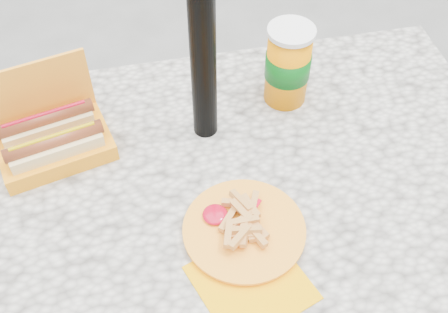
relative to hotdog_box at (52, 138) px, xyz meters
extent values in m
cube|color=beige|center=(0.31, -0.16, -0.07)|extent=(1.20, 0.80, 0.05)
cylinder|color=black|center=(-0.19, 0.14, -0.44)|extent=(0.07, 0.07, 0.70)
cylinder|color=black|center=(0.81, 0.14, -0.44)|extent=(0.07, 0.07, 0.70)
cube|color=orange|center=(0.00, -0.01, -0.02)|extent=(0.25, 0.19, 0.04)
cube|color=orange|center=(-0.01, 0.06, 0.07)|extent=(0.21, 0.06, 0.14)
cube|color=#E8D487|center=(0.01, -0.04, 0.00)|extent=(0.19, 0.09, 0.05)
cylinder|color=brown|center=(0.01, -0.04, 0.03)|extent=(0.19, 0.07, 0.03)
cylinder|color=#BA9700|center=(0.01, -0.04, 0.04)|extent=(0.16, 0.05, 0.01)
cube|color=#E8D487|center=(-0.01, 0.03, 0.00)|extent=(0.19, 0.09, 0.05)
cylinder|color=brown|center=(-0.01, 0.03, 0.03)|extent=(0.19, 0.07, 0.03)
cylinder|color=#AF0720|center=(-0.01, 0.03, 0.04)|extent=(0.16, 0.05, 0.01)
cube|color=#FFAC00|center=(0.32, -0.37, -0.04)|extent=(0.22, 0.22, 0.00)
cylinder|color=orange|center=(0.33, -0.27, -0.03)|extent=(0.21, 0.21, 0.01)
cylinder|color=orange|center=(0.33, -0.27, -0.03)|extent=(0.22, 0.22, 0.01)
cube|color=#E09352|center=(0.34, -0.28, -0.02)|extent=(0.02, 0.05, 0.01)
cube|color=#E09352|center=(0.33, -0.25, 0.00)|extent=(0.03, 0.05, 0.01)
cube|color=#E09352|center=(0.33, -0.26, -0.01)|extent=(0.05, 0.03, 0.01)
cube|color=#E09352|center=(0.31, -0.30, 0.00)|extent=(0.05, 0.04, 0.01)
cube|color=#E09352|center=(0.32, -0.22, -0.01)|extent=(0.05, 0.03, 0.01)
cube|color=#E09352|center=(0.34, -0.30, -0.01)|extent=(0.03, 0.05, 0.01)
cube|color=#E09352|center=(0.33, -0.23, 0.00)|extent=(0.04, 0.05, 0.01)
cube|color=#E09352|center=(0.35, -0.28, -0.01)|extent=(0.04, 0.05, 0.01)
cube|color=#E09352|center=(0.30, -0.29, 0.00)|extent=(0.03, 0.05, 0.01)
cube|color=#E09352|center=(0.33, -0.27, -0.01)|extent=(0.05, 0.01, 0.01)
cube|color=#E09352|center=(0.33, -0.27, -0.01)|extent=(0.04, 0.05, 0.01)
cube|color=#E09352|center=(0.30, -0.25, -0.02)|extent=(0.04, 0.05, 0.01)
cube|color=#E09352|center=(0.36, -0.23, -0.01)|extent=(0.03, 0.05, 0.01)
cube|color=#E09352|center=(0.32, -0.29, -0.01)|extent=(0.05, 0.02, 0.01)
cube|color=#E09352|center=(0.33, -0.29, 0.00)|extent=(0.05, 0.02, 0.01)
cube|color=#E09352|center=(0.33, -0.26, -0.01)|extent=(0.05, 0.03, 0.01)
cube|color=#E09352|center=(0.34, -0.27, -0.01)|extent=(0.02, 0.05, 0.01)
cube|color=#E09352|center=(0.33, -0.29, -0.01)|extent=(0.03, 0.05, 0.01)
cube|color=#E09352|center=(0.35, -0.24, -0.01)|extent=(0.03, 0.05, 0.01)
ellipsoid|color=#AF0720|center=(0.28, -0.24, -0.02)|extent=(0.05, 0.05, 0.01)
cube|color=red|center=(0.34, -0.26, -0.01)|extent=(0.07, 0.07, 0.00)
cylinder|color=#FE8A00|center=(0.50, 0.06, 0.05)|extent=(0.09, 0.09, 0.17)
cylinder|color=#055611|center=(0.50, 0.06, 0.05)|extent=(0.10, 0.10, 0.06)
cylinder|color=white|center=(0.50, 0.06, 0.14)|extent=(0.10, 0.10, 0.01)
camera|label=1|loc=(0.18, -0.81, 0.83)|focal=45.00mm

